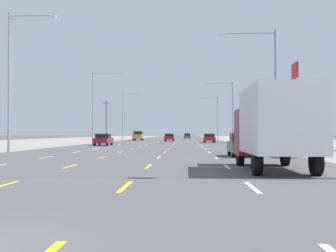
{
  "coord_description": "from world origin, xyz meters",
  "views": [
    {
      "loc": [
        3.44,
        -5.18,
        1.48
      ],
      "look_at": [
        -0.2,
        83.07,
        2.99
      ],
      "focal_mm": 47.31,
      "sensor_mm": 36.0,
      "label": 1
    }
  ],
  "objects_px": {
    "streetlight_left_row_1": "(96,102)",
    "streetlight_left_row_0": "(13,73)",
    "hatchback_far_right_near": "(243,144)",
    "hatchback_inner_right_farthest": "(187,136)",
    "streetlight_right_row_0": "(269,81)",
    "box_truck_far_right_nearest": "(274,125)",
    "streetlight_right_row_1": "(229,107)",
    "streetlight_right_row_2": "(215,115)",
    "sedan_far_left_mid": "(103,139)",
    "sedan_center_turn_far": "(169,137)",
    "sedan_far_right_midfar": "(209,138)",
    "suv_far_left_farther": "(138,136)",
    "pole_sign_right_row_1": "(295,82)",
    "streetlight_left_row_2": "(124,113)"
  },
  "relations": [
    {
      "from": "box_truck_far_right_nearest",
      "to": "streetlight_right_row_0",
      "type": "height_order",
      "value": "streetlight_right_row_0"
    },
    {
      "from": "streetlight_right_row_0",
      "to": "streetlight_right_row_1",
      "type": "xyz_separation_m",
      "value": [
        -0.02,
        30.44,
        -0.18
      ]
    },
    {
      "from": "box_truck_far_right_nearest",
      "to": "suv_far_left_farther",
      "type": "relative_size",
      "value": 1.47
    },
    {
      "from": "streetlight_left_row_0",
      "to": "streetlight_right_row_2",
      "type": "height_order",
      "value": "streetlight_left_row_0"
    },
    {
      "from": "hatchback_far_right_near",
      "to": "suv_far_left_farther",
      "type": "relative_size",
      "value": 0.8
    },
    {
      "from": "streetlight_left_row_0",
      "to": "streetlight_left_row_1",
      "type": "height_order",
      "value": "streetlight_left_row_0"
    },
    {
      "from": "streetlight_right_row_0",
      "to": "streetlight_left_row_1",
      "type": "relative_size",
      "value": 0.88
    },
    {
      "from": "sedan_far_left_mid",
      "to": "streetlight_left_row_1",
      "type": "xyz_separation_m",
      "value": [
        -2.87,
        9.39,
        5.35
      ]
    },
    {
      "from": "suv_far_left_farther",
      "to": "pole_sign_right_row_1",
      "type": "distance_m",
      "value": 49.16
    },
    {
      "from": "sedan_far_right_midfar",
      "to": "pole_sign_right_row_1",
      "type": "height_order",
      "value": "pole_sign_right_row_1"
    },
    {
      "from": "sedan_center_turn_far",
      "to": "hatchback_inner_right_farthest",
      "type": "xyz_separation_m",
      "value": [
        3.5,
        37.51,
        0.03
      ]
    },
    {
      "from": "sedan_center_turn_far",
      "to": "pole_sign_right_row_1",
      "type": "relative_size",
      "value": 0.47
    },
    {
      "from": "streetlight_left_row_1",
      "to": "streetlight_right_row_2",
      "type": "distance_m",
      "value": 36.07
    },
    {
      "from": "sedan_center_turn_far",
      "to": "streetlight_right_row_0",
      "type": "relative_size",
      "value": 0.48
    },
    {
      "from": "sedan_center_turn_far",
      "to": "box_truck_far_right_nearest",
      "type": "bearing_deg",
      "value": -84.2
    },
    {
      "from": "streetlight_right_row_1",
      "to": "streetlight_right_row_2",
      "type": "xyz_separation_m",
      "value": [
        -0.03,
        30.44,
        0.25
      ]
    },
    {
      "from": "pole_sign_right_row_1",
      "to": "streetlight_right_row_2",
      "type": "relative_size",
      "value": 1.01
    },
    {
      "from": "hatchback_inner_right_farthest",
      "to": "streetlight_left_row_0",
      "type": "xyz_separation_m",
      "value": [
        -13.55,
        -88.38,
        5.35
      ]
    },
    {
      "from": "hatchback_far_right_near",
      "to": "pole_sign_right_row_1",
      "type": "bearing_deg",
      "value": 68.4
    },
    {
      "from": "pole_sign_right_row_1",
      "to": "streetlight_left_row_0",
      "type": "relative_size",
      "value": 0.88
    },
    {
      "from": "box_truck_far_right_nearest",
      "to": "hatchback_far_right_near",
      "type": "height_order",
      "value": "box_truck_far_right_nearest"
    },
    {
      "from": "pole_sign_right_row_1",
      "to": "streetlight_right_row_1",
      "type": "xyz_separation_m",
      "value": [
        -6.13,
        13.16,
        -2.03
      ]
    },
    {
      "from": "sedan_far_left_mid",
      "to": "streetlight_right_row_2",
      "type": "distance_m",
      "value": 43.36
    },
    {
      "from": "suv_far_left_farther",
      "to": "sedan_far_right_midfar",
      "type": "bearing_deg",
      "value": -57.8
    },
    {
      "from": "box_truck_far_right_nearest",
      "to": "sedan_far_right_midfar",
      "type": "height_order",
      "value": "box_truck_far_right_nearest"
    },
    {
      "from": "streetlight_right_row_0",
      "to": "streetlight_left_row_1",
      "type": "distance_m",
      "value": 36.09
    },
    {
      "from": "sedan_center_turn_far",
      "to": "pole_sign_right_row_1",
      "type": "distance_m",
      "value": 37.59
    },
    {
      "from": "streetlight_left_row_0",
      "to": "streetlight_left_row_2",
      "type": "distance_m",
      "value": 60.89
    },
    {
      "from": "hatchback_far_right_near",
      "to": "hatchback_inner_right_farthest",
      "type": "height_order",
      "value": "same"
    },
    {
      "from": "sedan_center_turn_far",
      "to": "streetlight_right_row_2",
      "type": "bearing_deg",
      "value": 46.82
    },
    {
      "from": "streetlight_right_row_0",
      "to": "box_truck_far_right_nearest",
      "type": "bearing_deg",
      "value": -99.91
    },
    {
      "from": "sedan_far_right_midfar",
      "to": "sedan_center_turn_far",
      "type": "height_order",
      "value": "same"
    },
    {
      "from": "pole_sign_right_row_1",
      "to": "streetlight_right_row_2",
      "type": "height_order",
      "value": "pole_sign_right_row_1"
    },
    {
      "from": "sedan_far_right_midfar",
      "to": "streetlight_left_row_0",
      "type": "xyz_separation_m",
      "value": [
        -16.98,
        -38.41,
        5.38
      ]
    },
    {
      "from": "streetlight_left_row_1",
      "to": "streetlight_right_row_1",
      "type": "xyz_separation_m",
      "value": [
        19.36,
        0.0,
        -0.84
      ]
    },
    {
      "from": "sedan_far_right_midfar",
      "to": "streetlight_left_row_2",
      "type": "distance_m",
      "value": 28.62
    },
    {
      "from": "hatchback_far_right_near",
      "to": "streetlight_right_row_1",
      "type": "distance_m",
      "value": 35.45
    },
    {
      "from": "streetlight_right_row_0",
      "to": "streetlight_right_row_1",
      "type": "relative_size",
      "value": 1.04
    },
    {
      "from": "box_truck_far_right_nearest",
      "to": "streetlight_right_row_1",
      "type": "xyz_separation_m",
      "value": [
        2.69,
        45.92,
        3.43
      ]
    },
    {
      "from": "sedan_far_left_mid",
      "to": "streetlight_right_row_1",
      "type": "height_order",
      "value": "streetlight_right_row_1"
    },
    {
      "from": "sedan_center_turn_far",
      "to": "hatchback_far_right_near",
      "type": "bearing_deg",
      "value": -82.94
    },
    {
      "from": "streetlight_right_row_2",
      "to": "box_truck_far_right_nearest",
      "type": "bearing_deg",
      "value": -91.99
    },
    {
      "from": "streetlight_left_row_1",
      "to": "streetlight_left_row_0",
      "type": "bearing_deg",
      "value": -90.23
    },
    {
      "from": "hatchback_far_right_near",
      "to": "streetlight_left_row_2",
      "type": "height_order",
      "value": "streetlight_left_row_2"
    },
    {
      "from": "suv_far_left_farther",
      "to": "hatchback_inner_right_farthest",
      "type": "height_order",
      "value": "suv_far_left_farther"
    },
    {
      "from": "sedan_center_turn_far",
      "to": "streetlight_right_row_1",
      "type": "relative_size",
      "value": 0.5
    },
    {
      "from": "sedan_center_turn_far",
      "to": "hatchback_inner_right_farthest",
      "type": "height_order",
      "value": "hatchback_inner_right_farthest"
    },
    {
      "from": "sedan_far_right_midfar",
      "to": "streetlight_left_row_2",
      "type": "height_order",
      "value": "streetlight_left_row_2"
    },
    {
      "from": "hatchback_far_right_near",
      "to": "streetlight_left_row_1",
      "type": "relative_size",
      "value": 0.37
    },
    {
      "from": "box_truck_far_right_nearest",
      "to": "sedan_far_right_midfar",
      "type": "distance_m",
      "value": 53.9
    }
  ]
}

